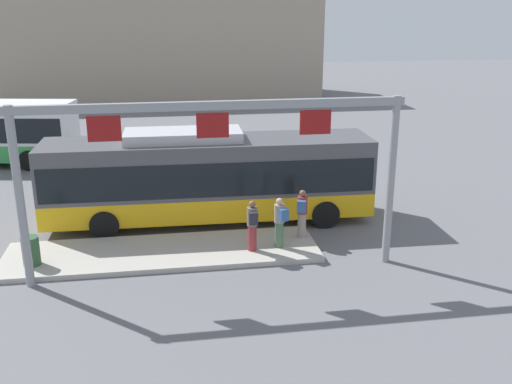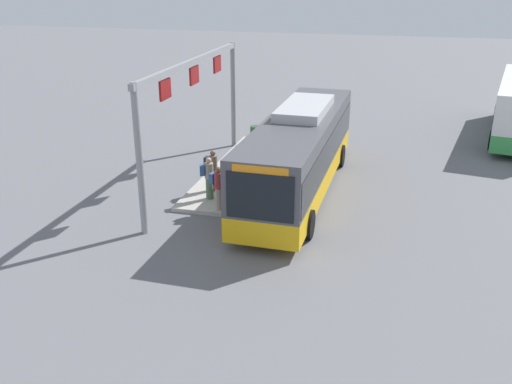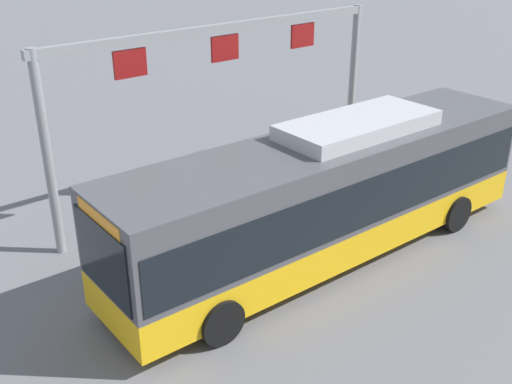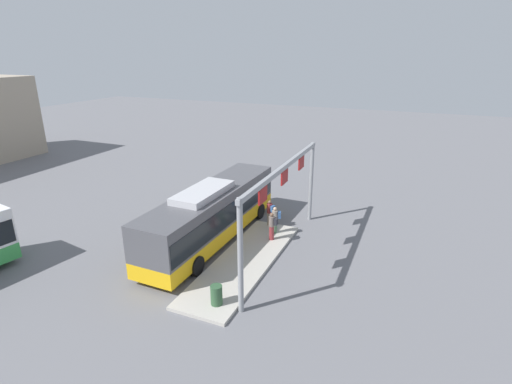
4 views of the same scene
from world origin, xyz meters
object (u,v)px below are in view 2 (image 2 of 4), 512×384
object	(u,v)px
person_waiting_mid	(213,169)
bus_main	(299,149)
trash_bin	(255,135)
person_boarding	(218,187)
person_waiting_near	(208,177)

from	to	relation	value
person_waiting_mid	bus_main	bearing A→B (deg)	18.92
trash_bin	bus_main	bearing A→B (deg)	30.22
bus_main	person_waiting_mid	size ratio (longest dim) A/B	7.10
bus_main	person_boarding	size ratio (longest dim) A/B	7.10
person_waiting_near	trash_bin	size ratio (longest dim) A/B	1.86
person_waiting_near	person_waiting_mid	bearing A→B (deg)	77.36
person_waiting_near	person_waiting_mid	world-z (taller)	same
person_waiting_mid	trash_bin	bearing A→B (deg)	90.48
person_boarding	trash_bin	world-z (taller)	person_boarding
bus_main	trash_bin	bearing A→B (deg)	-148.58
person_boarding	trash_bin	distance (m)	8.63
person_boarding	trash_bin	xyz separation A→B (m)	(-8.58, -0.85, -0.44)
person_boarding	person_waiting_mid	size ratio (longest dim) A/B	1.00
bus_main	person_waiting_near	world-z (taller)	bus_main
person_boarding	person_waiting_near	world-z (taller)	same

